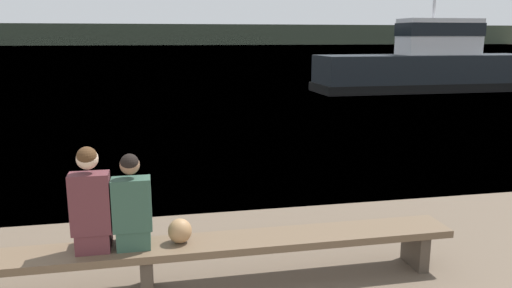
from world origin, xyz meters
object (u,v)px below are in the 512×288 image
(tugboat_red, at_px, (428,68))
(person_left, at_px, (91,206))
(person_right, at_px, (132,208))
(bench_main, at_px, (146,255))
(shopping_bag, at_px, (180,231))

(tugboat_red, bearing_deg, person_left, 141.01)
(person_left, relative_size, person_right, 1.09)
(bench_main, distance_m, person_left, 0.75)
(bench_main, height_order, tugboat_red, tugboat_red)
(bench_main, bearing_deg, person_left, 179.58)
(person_left, relative_size, tugboat_red, 0.10)
(shopping_bag, bearing_deg, tugboat_red, 53.30)
(shopping_bag, xyz_separation_m, tugboat_red, (12.83, 17.21, 0.46))
(person_left, xyz_separation_m, shopping_bag, (0.85, 0.02, -0.34))
(bench_main, xyz_separation_m, shopping_bag, (0.35, 0.03, 0.22))
(shopping_bag, relative_size, tugboat_red, 0.02)
(bench_main, xyz_separation_m, person_left, (-0.50, 0.00, 0.56))
(person_left, relative_size, shopping_bag, 4.15)
(person_left, distance_m, tugboat_red, 22.01)
(person_right, bearing_deg, tugboat_red, 52.36)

